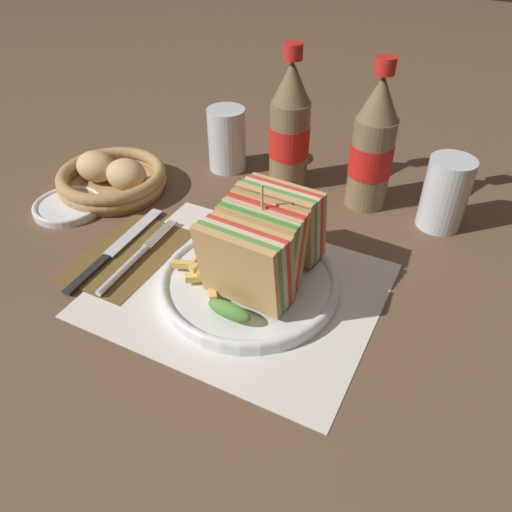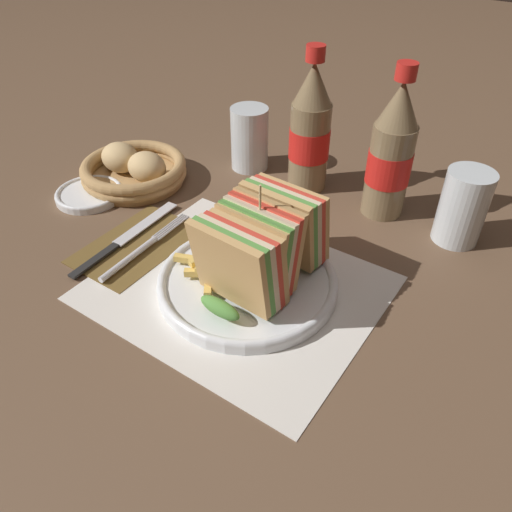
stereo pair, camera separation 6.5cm
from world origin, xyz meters
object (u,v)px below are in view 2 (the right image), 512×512
Objects in this scene: knife at (125,238)px; coke_bottle_far at (391,154)px; plate_main at (247,281)px; glass_far at (250,138)px; side_saucer at (89,194)px; fork at (138,251)px; bread_basket at (134,170)px; coke_bottle_near at (310,131)px; club_sandwich at (260,246)px; glass_near at (461,212)px.

coke_bottle_far is (0.28, 0.29, 0.10)m from knife.
glass_far reaches higher than plate_main.
plate_main reaches higher than knife.
plate_main is at bearing -5.64° from side_saucer.
plate_main reaches higher than fork.
knife is 0.18m from bread_basket.
coke_bottle_near is 2.11× the size of glass_far.
plate_main is 0.17m from fork.
club_sandwich is 0.27m from coke_bottle_far.
plate_main is at bearing -151.56° from club_sandwich.
knife is at bearing 157.73° from fork.
plate_main is 2.13× the size of glass_far.
plate_main is 0.34m from bread_basket.
fork is 1.63× the size of glass_far.
fork is 0.77× the size of coke_bottle_far.
fork is 0.34m from coke_bottle_near.
coke_bottle_near reaches higher than plate_main.
knife is at bearing -144.83° from glass_near.
club_sandwich reaches higher than glass_far.
club_sandwich is 0.80× the size of coke_bottle_near.
coke_bottle_near is at bearing 107.20° from club_sandwich.
fork is 1.64× the size of side_saucer.
club_sandwich is 0.34m from glass_far.
coke_bottle_far reaches higher than glass_near.
bread_basket is (-0.52, -0.15, -0.02)m from glass_near.
coke_bottle_near is 2.11× the size of glass_near.
coke_bottle_far reaches higher than fork.
club_sandwich is 1.04× the size of bread_basket.
bread_basket is at bearing 72.07° from side_saucer.
bread_basket is (-0.11, 0.14, 0.02)m from knife.
glass_far is (-0.26, 0.00, -0.05)m from coke_bottle_far.
coke_bottle_near is at bearing 31.89° from bread_basket.
club_sandwich reaches higher than side_saucer.
coke_bottle_near reaches higher than fork.
glass_near is at bearing 37.16° from fork.
club_sandwich is 0.87× the size of knife.
knife is at bearing -133.92° from coke_bottle_far.
side_saucer is (-0.35, 0.03, -0.00)m from plate_main.
plate_main is at bearing -55.61° from glass_far.
coke_bottle_far is at bearing -0.74° from coke_bottle_near.
knife is 1.19× the size of bread_basket.
glass_near is 1.00× the size of glass_far.
coke_bottle_near reaches higher than knife.
fork is at bearing -167.04° from club_sandwich.
coke_bottle_near reaches higher than glass_far.
bread_basket is (-0.26, -0.16, -0.08)m from coke_bottle_near.
glass_near and glass_far have the same top height.
fork reaches higher than knife.
bread_basket is (-0.40, -0.16, -0.08)m from coke_bottle_far.
glass_near is at bearing -1.71° from glass_far.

